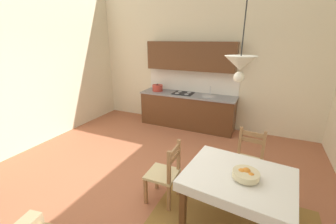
% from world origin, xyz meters
% --- Properties ---
extents(ground_plane, '(6.43, 6.26, 0.10)m').
position_xyz_m(ground_plane, '(0.00, 0.00, -0.05)').
color(ground_plane, '#A86042').
extents(wall_back, '(6.43, 0.12, 4.05)m').
position_xyz_m(wall_back, '(0.00, 2.89, 2.03)').
color(wall_back, beige).
rests_on(wall_back, ground_plane).
extents(wall_left, '(0.12, 6.26, 4.05)m').
position_xyz_m(wall_left, '(-2.98, 0.00, 2.03)').
color(wall_left, beige).
rests_on(wall_left, ground_plane).
extents(kitchen_cabinetry, '(2.50, 0.63, 2.20)m').
position_xyz_m(kitchen_cabinetry, '(-0.25, 2.56, 0.86)').
color(kitchen_cabinetry, '#56331C').
rests_on(kitchen_cabinetry, ground_plane).
extents(dining_table, '(1.33, 1.11, 0.75)m').
position_xyz_m(dining_table, '(1.42, -0.34, 0.62)').
color(dining_table, brown).
rests_on(dining_table, ground_plane).
extents(dining_chair_kitchen_side, '(0.46, 0.46, 0.93)m').
position_xyz_m(dining_chair_kitchen_side, '(1.47, 0.58, 0.44)').
color(dining_chair_kitchen_side, '#D1BC89').
rests_on(dining_chair_kitchen_side, ground_plane).
extents(dining_chair_tv_side, '(0.43, 0.43, 0.93)m').
position_xyz_m(dining_chair_tv_side, '(0.43, -0.28, 0.44)').
color(dining_chair_tv_side, '#D1BC89').
rests_on(dining_chair_tv_side, ground_plane).
extents(fruit_bowl, '(0.30, 0.30, 0.12)m').
position_xyz_m(fruit_bowl, '(1.49, -0.39, 0.81)').
color(fruit_bowl, beige).
rests_on(fruit_bowl, dining_table).
extents(pendant_lamp, '(0.32, 0.32, 0.80)m').
position_xyz_m(pendant_lamp, '(1.30, -0.37, 2.03)').
color(pendant_lamp, black).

